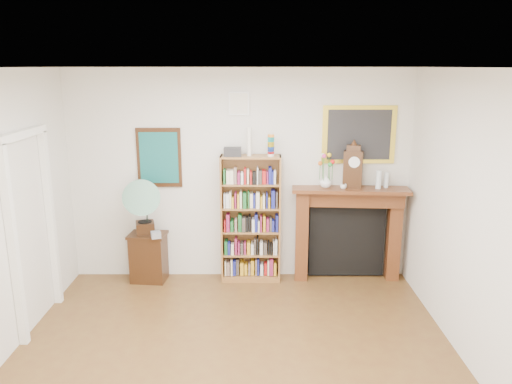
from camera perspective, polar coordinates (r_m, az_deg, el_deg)
room at (r=4.20m, az=-2.91°, el=-5.50°), size 4.51×5.01×2.81m
door_casing at (r=5.89m, az=-24.28°, el=-2.36°), size 0.08×1.02×2.17m
teal_poster at (r=6.65m, az=-11.01°, el=3.88°), size 0.58×0.04×0.78m
small_picture at (r=6.45m, az=-1.96°, el=10.08°), size 0.26×0.04×0.30m
gilt_painting at (r=6.62m, az=11.68°, el=6.43°), size 0.95×0.04×0.75m
bookshelf at (r=6.56m, az=-0.60°, el=-2.31°), size 0.79×0.29×1.96m
side_cabinet at (r=6.88m, az=-12.17°, el=-7.30°), size 0.52×0.40×0.66m
fireplace at (r=6.78m, az=10.46°, el=-3.68°), size 1.53×0.47×1.28m
gramophone at (r=6.57m, az=-12.96°, el=-1.29°), size 0.61×0.69×0.77m
cd_stack at (r=6.58m, az=-11.37°, el=-4.81°), size 0.15×0.15×0.08m
mantel_clock at (r=6.54m, az=11.02°, el=2.78°), size 0.27×0.19×0.56m
flower_vase at (r=6.54m, az=7.97°, el=1.22°), size 0.18×0.18×0.16m
teacup at (r=6.51m, az=9.95°, el=0.63°), size 0.09×0.09×0.07m
bottle_left at (r=6.61m, az=13.84°, el=1.41°), size 0.07×0.07×0.24m
bottle_right at (r=6.69m, az=14.67°, el=1.34°), size 0.06×0.06×0.20m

